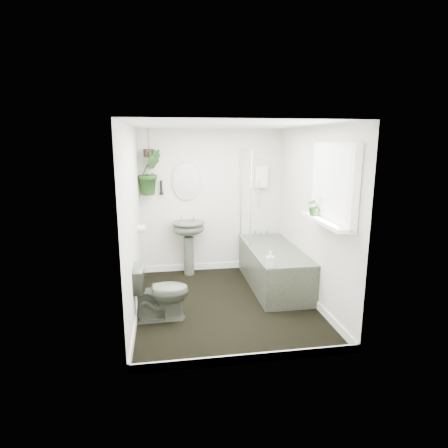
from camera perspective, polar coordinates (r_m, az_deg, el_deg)
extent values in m
cube|color=black|center=(5.10, 0.27, -12.08)|extent=(2.30, 2.80, 0.02)
cube|color=white|center=(4.64, 0.30, 14.97)|extent=(2.30, 2.80, 0.02)
cube|color=#ECE8CD|center=(6.10, -1.86, 3.46)|extent=(2.30, 0.02, 2.30)
cube|color=#ECE8CD|center=(3.39, 4.15, -4.03)|extent=(2.30, 0.02, 2.30)
cube|color=#ECE8CD|center=(4.69, -13.84, 0.31)|extent=(0.02, 2.80, 2.30)
cube|color=#ECE8CD|center=(5.05, 13.40, 1.19)|extent=(0.02, 2.80, 2.30)
cube|color=white|center=(5.07, 0.27, -11.47)|extent=(2.30, 2.80, 0.10)
cube|color=white|center=(6.14, 5.69, 7.22)|extent=(0.20, 0.10, 0.35)
ellipsoid|color=beige|center=(5.98, -5.71, 6.60)|extent=(0.46, 0.03, 0.62)
cylinder|color=black|center=(5.97, -9.53, 5.52)|extent=(0.04, 0.04, 0.22)
cylinder|color=white|center=(5.42, -12.50, -0.69)|extent=(0.11, 0.11, 0.11)
cube|color=white|center=(4.31, 16.39, 5.86)|extent=(0.08, 1.00, 0.90)
cube|color=white|center=(4.35, 15.21, 0.36)|extent=(0.18, 1.00, 0.04)
cube|color=white|center=(4.29, 15.84, 5.86)|extent=(0.01, 0.86, 0.76)
imported|color=#464C40|center=(4.62, -9.73, -10.12)|extent=(0.69, 0.41, 0.70)
imported|color=black|center=(4.54, 13.73, 2.69)|extent=(0.23, 0.21, 0.23)
imported|color=black|center=(5.84, -11.26, 7.76)|extent=(0.47, 0.43, 0.69)
imported|color=#2C2828|center=(4.69, 7.05, -5.35)|extent=(0.10, 0.11, 0.20)
cylinder|color=black|center=(5.83, -11.38, 10.56)|extent=(0.16, 0.16, 0.12)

